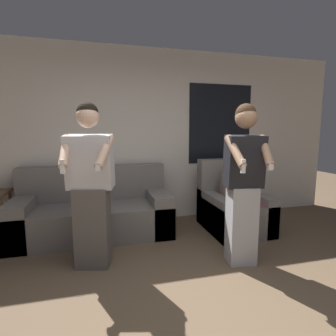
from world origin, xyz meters
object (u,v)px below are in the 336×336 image
couch (95,212)px  person_left (91,186)px  person_right (243,183)px  armchair (233,207)px

couch → person_left: bearing=-90.1°
person_right → armchair: bearing=66.9°
armchair → person_left: (-1.97, -0.63, 0.55)m
couch → person_left: 1.07m
armchair → couch: bearing=171.7°
armchair → person_right: 1.18m
couch → armchair: bearing=-8.3°
armchair → person_left: 2.14m
person_left → person_right: bearing=-11.6°
couch → person_right: bearing=-38.5°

